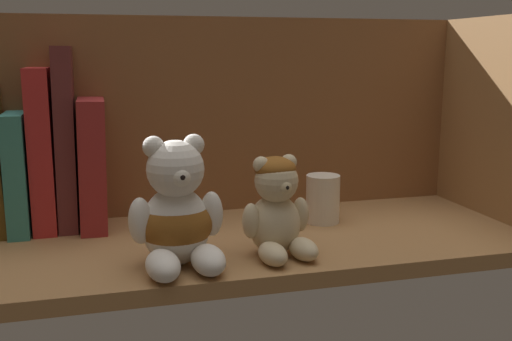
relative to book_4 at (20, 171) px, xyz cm
name	(u,v)px	position (x,y,z in cm)	size (l,w,h in cm)	color
shelf_board	(230,246)	(26.76, -11.99, -9.13)	(79.11, 28.80, 2.00)	#9E7042
shelf_back_panel	(208,123)	(26.76, 3.01, 5.50)	(81.51, 1.20, 31.26)	brown
shelf_side_panel_right	(502,126)	(67.12, -11.99, 5.50)	(1.60, 31.20, 31.26)	#9E7042
book_4	(20,171)	(0.00, 0.00, 0.00)	(2.76, 12.39, 16.26)	teal
book_5	(43,149)	(3.22, 0.00, 2.93)	(3.05, 11.09, 22.13)	red
book_6	(66,138)	(6.32, 0.00, 4.32)	(2.54, 10.43, 24.90)	maroon
book_7	(92,162)	(9.67, 0.00, 0.85)	(3.52, 14.06, 17.96)	maroon
teddy_bear_larger	(177,216)	(18.76, -20.20, -2.20)	(11.10, 11.69, 15.09)	white
teddy_bear_smaller	(277,209)	(30.81, -19.59, -2.37)	(9.01, 9.37, 12.15)	beige
pillar_candle	(323,199)	(41.34, -7.79, -4.68)	(4.83, 4.83, 6.91)	silver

